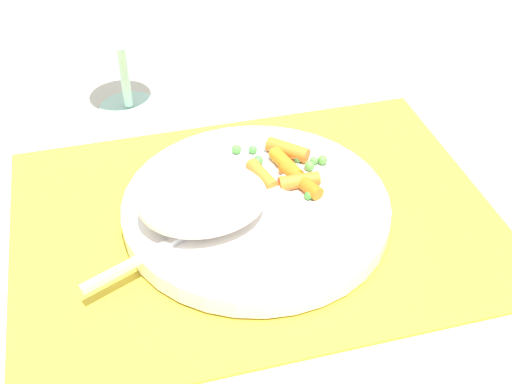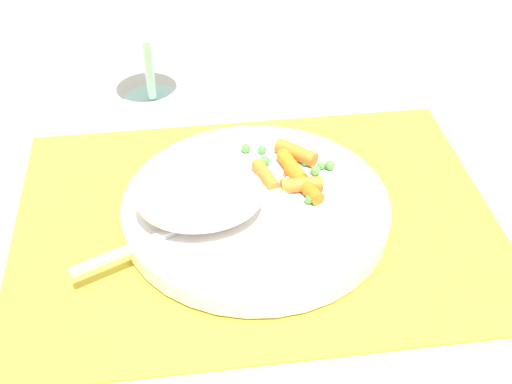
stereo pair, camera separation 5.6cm
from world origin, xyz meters
name	(u,v)px [view 1 (the left image)]	position (x,y,z in m)	size (l,w,h in m)	color
ground_plane	(256,221)	(0.00, 0.00, 0.00)	(2.40, 2.40, 0.00)	beige
placemat	(256,218)	(0.00, 0.00, 0.00)	(0.43, 0.31, 0.01)	gold
plate	(256,208)	(0.00, 0.00, 0.01)	(0.24, 0.24, 0.02)	white
rice_mound	(203,199)	(-0.05, -0.01, 0.05)	(0.11, 0.08, 0.04)	beige
carrot_portion	(288,169)	(0.04, 0.03, 0.03)	(0.06, 0.09, 0.01)	orange
pea_scatter	(284,162)	(0.04, 0.04, 0.03)	(0.08, 0.09, 0.01)	#569C3C
fork	(217,219)	(-0.04, -0.02, 0.03)	(0.20, 0.10, 0.01)	silver
wine_glass	(114,2)	(-0.09, 0.22, 0.13)	(0.07, 0.07, 0.17)	#B2E0CC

